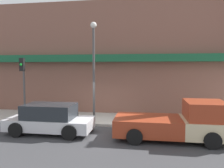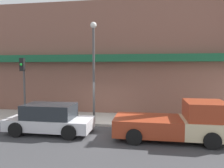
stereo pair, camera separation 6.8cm
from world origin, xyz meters
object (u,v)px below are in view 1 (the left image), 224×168
Objects in this scene: pickup_truck at (178,123)px; fire_hydrant at (173,120)px; traffic_light at (23,77)px; street_lamp at (94,61)px; parked_car at (50,119)px.

pickup_truck reaches higher than fire_hydrant.
fire_hydrant is 0.17× the size of traffic_light.
pickup_truck is 8.25× the size of fire_hydrant.
street_lamp is at bearing 157.40° from pickup_truck.
traffic_light is at bearing 143.59° from parked_car.
fire_hydrant is 9.29m from traffic_light.
fire_hydrant is 0.11× the size of street_lamp.
street_lamp is at bearing 47.76° from parked_car.
fire_hydrant is at bearing 0.17° from street_lamp.
parked_car is 0.75× the size of street_lamp.
pickup_truck is at bearing -12.58° from traffic_light.
parked_car is (-6.37, -0.00, -0.07)m from pickup_truck.
street_lamp reaches higher than pickup_truck.
pickup_truck is at bearing -90.57° from fire_hydrant.
parked_car is 1.15× the size of traffic_light.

